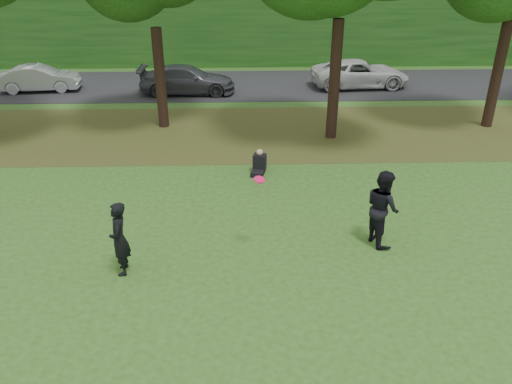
# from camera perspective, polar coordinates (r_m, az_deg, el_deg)

# --- Properties ---
(ground) EXTENTS (120.00, 120.00, 0.00)m
(ground) POSITION_cam_1_polar(r_m,az_deg,el_deg) (9.82, -3.46, -19.16)
(ground) COLOR #2D4917
(ground) RESTS_ON ground
(leaf_litter) EXTENTS (60.00, 7.00, 0.01)m
(leaf_litter) POSITION_cam_1_polar(r_m,az_deg,el_deg) (21.09, -2.64, 6.85)
(leaf_litter) COLOR #453A18
(leaf_litter) RESTS_ON ground
(street) EXTENTS (70.00, 7.00, 0.02)m
(street) POSITION_cam_1_polar(r_m,az_deg,el_deg) (28.76, -2.47, 12.14)
(street) COLOR black
(street) RESTS_ON ground
(far_hedge) EXTENTS (70.00, 3.00, 5.00)m
(far_hedge) POSITION_cam_1_polar(r_m,az_deg,el_deg) (34.20, -2.47, 18.64)
(far_hedge) COLOR #184614
(far_hedge) RESTS_ON ground
(player_left) EXTENTS (0.53, 0.73, 1.83)m
(player_left) POSITION_cam_1_polar(r_m,az_deg,el_deg) (12.01, -15.35, -5.19)
(player_left) COLOR black
(player_left) RESTS_ON ground
(player_right) EXTENTS (0.99, 1.14, 2.03)m
(player_right) POSITION_cam_1_polar(r_m,az_deg,el_deg) (13.12, 14.25, -1.74)
(player_right) COLOR black
(player_right) RESTS_ON ground
(parked_cars) EXTENTS (39.82, 3.51, 1.53)m
(parked_cars) POSITION_cam_1_polar(r_m,az_deg,el_deg) (27.48, -1.23, 13.08)
(parked_cars) COLOR black
(parked_cars) RESTS_ON street
(frisbee) EXTENTS (0.36, 0.35, 0.13)m
(frisbee) POSITION_cam_1_polar(r_m,az_deg,el_deg) (11.90, 0.38, 1.43)
(frisbee) COLOR #E61355
(frisbee) RESTS_ON ground
(seated_person) EXTENTS (0.58, 0.81, 0.83)m
(seated_person) POSITION_cam_1_polar(r_m,az_deg,el_deg) (17.07, 0.36, 3.19)
(seated_person) COLOR black
(seated_person) RESTS_ON ground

